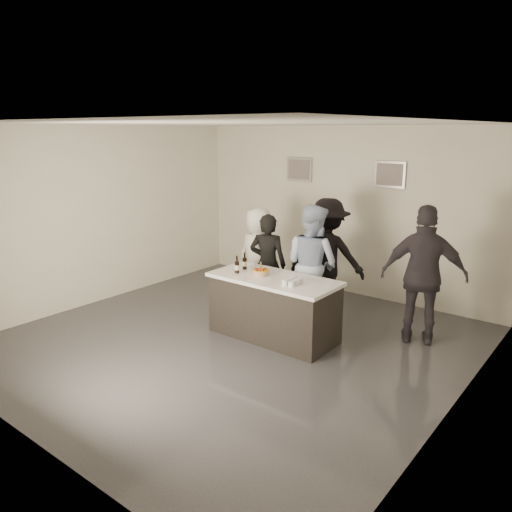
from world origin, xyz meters
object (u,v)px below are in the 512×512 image
object	(u,v)px
person_main_black	(268,264)
person_guest_right	(424,276)
cake	(260,273)
beer_bottle_a	(245,261)
person_main_blue	(312,264)
beer_bottle_b	(237,264)
person_guest_back	(327,256)
person_guest_left	(259,257)
bar_counter	(274,307)

from	to	relation	value
person_main_black	person_guest_right	distance (m)	2.43
cake	person_guest_right	bearing A→B (deg)	30.68
beer_bottle_a	person_main_blue	size ratio (longest dim) A/B	0.14
beer_bottle_b	person_guest_back	distance (m)	1.66
person_guest_back	cake	bearing A→B (deg)	61.17
beer_bottle_a	person_guest_left	distance (m)	1.05
beer_bottle_b	person_guest_left	distance (m)	1.27
person_main_black	person_guest_right	bearing A→B (deg)	168.36
bar_counter	person_main_blue	bearing A→B (deg)	83.62
beer_bottle_b	person_main_blue	world-z (taller)	person_main_blue
cake	person_main_black	bearing A→B (deg)	120.07
beer_bottle_b	person_guest_left	world-z (taller)	person_guest_left
person_guest_left	cake	bearing A→B (deg)	125.47
bar_counter	person_guest_back	bearing A→B (deg)	88.10
person_main_black	person_guest_back	distance (m)	0.97
cake	person_guest_back	bearing A→B (deg)	79.40
person_main_black	person_main_blue	bearing A→B (deg)	167.70
person_main_black	person_guest_back	world-z (taller)	person_guest_back
beer_bottle_b	person_main_black	bearing A→B (deg)	96.97
cake	beer_bottle_b	world-z (taller)	beer_bottle_b
beer_bottle_a	person_guest_left	size ratio (longest dim) A/B	0.16
person_guest_right	beer_bottle_b	bearing A→B (deg)	8.25
person_main_black	person_guest_back	bearing A→B (deg)	-158.06
beer_bottle_b	person_guest_left	xyz separation A→B (m)	(-0.50, 1.15, -0.19)
bar_counter	person_guest_right	bearing A→B (deg)	33.18
person_main_blue	person_guest_right	distance (m)	1.66
bar_counter	person_main_blue	xyz separation A→B (m)	(0.10, 0.85, 0.48)
bar_counter	person_guest_right	distance (m)	2.13
cake	person_guest_left	size ratio (longest dim) A/B	0.14
bar_counter	beer_bottle_b	bearing A→B (deg)	-164.41
cake	person_main_blue	xyz separation A→B (m)	(0.31, 0.88, -0.01)
cake	person_main_black	xyz separation A→B (m)	(-0.44, 0.76, -0.12)
person_main_blue	person_guest_left	distance (m)	1.16
person_guest_right	beer_bottle_a	bearing A→B (deg)	3.20
beer_bottle_b	cake	bearing A→B (deg)	21.11
person_main_blue	person_guest_back	bearing A→B (deg)	-76.00
beer_bottle_b	beer_bottle_a	bearing A→B (deg)	101.36
person_guest_left	person_guest_back	world-z (taller)	person_guest_back
bar_counter	person_main_black	xyz separation A→B (m)	(-0.66, 0.74, 0.37)
beer_bottle_b	person_guest_back	world-z (taller)	person_guest_back
bar_counter	person_guest_back	world-z (taller)	person_guest_back
person_guest_right	bar_counter	bearing A→B (deg)	12.04
cake	beer_bottle_b	bearing A→B (deg)	-158.89
person_main_black	person_main_blue	xyz separation A→B (m)	(0.76, 0.12, 0.10)
cake	bar_counter	bearing A→B (deg)	6.67
beer_bottle_a	person_main_black	bearing A→B (deg)	95.42
bar_counter	beer_bottle_b	distance (m)	0.82
person_guest_back	person_main_black	bearing A→B (deg)	24.69
cake	person_main_black	world-z (taller)	person_main_black
beer_bottle_a	person_guest_right	bearing A→B (deg)	24.34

